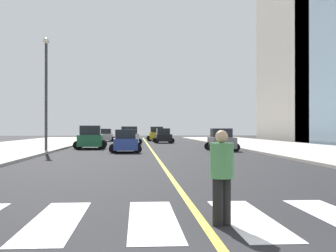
{
  "coord_description": "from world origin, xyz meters",
  "views": [
    {
      "loc": [
        -1.21,
        -4.57,
        1.71
      ],
      "look_at": [
        1.5,
        34.56,
        1.95
      ],
      "focal_mm": 48.67,
      "sensor_mm": 36.0,
      "label": 1
    }
  ],
  "objects_px": {
    "car_white_nearest": "(129,136)",
    "street_lamp": "(46,85)",
    "car_silver_fifth": "(106,135)",
    "car_gray_seventh": "(221,140)",
    "car_yellow_fourth": "(157,134)",
    "car_blue_third": "(125,142)",
    "car_green_second": "(91,138)",
    "car_black_sixth": "(163,136)",
    "pedestrian_crossing": "(222,173)"
  },
  "relations": [
    {
      "from": "car_silver_fifth",
      "to": "car_gray_seventh",
      "type": "bearing_deg",
      "value": -68.58
    },
    {
      "from": "car_black_sixth",
      "to": "pedestrian_crossing",
      "type": "xyz_separation_m",
      "value": [
        -1.69,
        -46.47,
        0.11
      ]
    },
    {
      "from": "car_green_second",
      "to": "car_black_sixth",
      "type": "distance_m",
      "value": 16.81
    },
    {
      "from": "pedestrian_crossing",
      "to": "car_white_nearest",
      "type": "bearing_deg",
      "value": -116.16
    },
    {
      "from": "car_silver_fifth",
      "to": "car_black_sixth",
      "type": "bearing_deg",
      "value": -47.34
    },
    {
      "from": "car_green_second",
      "to": "car_silver_fifth",
      "type": "relative_size",
      "value": 1.18
    },
    {
      "from": "car_silver_fifth",
      "to": "street_lamp",
      "type": "relative_size",
      "value": 0.47
    },
    {
      "from": "car_blue_third",
      "to": "car_silver_fifth",
      "type": "distance_m",
      "value": 29.66
    },
    {
      "from": "car_green_second",
      "to": "car_black_sixth",
      "type": "height_order",
      "value": "car_green_second"
    },
    {
      "from": "car_silver_fifth",
      "to": "car_gray_seventh",
      "type": "distance_m",
      "value": 29.46
    },
    {
      "from": "pedestrian_crossing",
      "to": "car_gray_seventh",
      "type": "bearing_deg",
      "value": -130.04
    },
    {
      "from": "car_white_nearest",
      "to": "pedestrian_crossing",
      "type": "distance_m",
      "value": 41.24
    },
    {
      "from": "car_gray_seventh",
      "to": "pedestrian_crossing",
      "type": "bearing_deg",
      "value": 81.38
    },
    {
      "from": "car_white_nearest",
      "to": "car_silver_fifth",
      "type": "relative_size",
      "value": 1.16
    },
    {
      "from": "car_yellow_fourth",
      "to": "car_green_second",
      "type": "bearing_deg",
      "value": 74.72
    },
    {
      "from": "car_white_nearest",
      "to": "car_yellow_fourth",
      "type": "height_order",
      "value": "car_yellow_fourth"
    },
    {
      "from": "car_white_nearest",
      "to": "car_blue_third",
      "type": "distance_m",
      "value": 16.18
    },
    {
      "from": "car_green_second",
      "to": "car_yellow_fourth",
      "type": "relative_size",
      "value": 1.0
    },
    {
      "from": "car_white_nearest",
      "to": "car_black_sixth",
      "type": "height_order",
      "value": "car_white_nearest"
    },
    {
      "from": "car_blue_third",
      "to": "street_lamp",
      "type": "distance_m",
      "value": 7.08
    },
    {
      "from": "car_white_nearest",
      "to": "car_blue_third",
      "type": "relative_size",
      "value": 1.17
    },
    {
      "from": "car_silver_fifth",
      "to": "pedestrian_crossing",
      "type": "height_order",
      "value": "car_silver_fifth"
    },
    {
      "from": "car_green_second",
      "to": "car_yellow_fourth",
      "type": "bearing_deg",
      "value": 72.24
    },
    {
      "from": "pedestrian_crossing",
      "to": "street_lamp",
      "type": "xyz_separation_m",
      "value": [
        -8.06,
        25.52,
        3.98
      ]
    },
    {
      "from": "car_yellow_fourth",
      "to": "street_lamp",
      "type": "height_order",
      "value": "street_lamp"
    },
    {
      "from": "pedestrian_crossing",
      "to": "car_green_second",
      "type": "bearing_deg",
      "value": -109.53
    },
    {
      "from": "car_gray_seventh",
      "to": "car_silver_fifth",
      "type": "bearing_deg",
      "value": -66.5
    },
    {
      "from": "car_black_sixth",
      "to": "street_lamp",
      "type": "distance_m",
      "value": 23.47
    },
    {
      "from": "car_white_nearest",
      "to": "car_gray_seventh",
      "type": "distance_m",
      "value": 15.96
    },
    {
      "from": "car_silver_fifth",
      "to": "car_gray_seventh",
      "type": "height_order",
      "value": "car_gray_seventh"
    },
    {
      "from": "car_green_second",
      "to": "pedestrian_crossing",
      "type": "relative_size",
      "value": 2.67
    },
    {
      "from": "car_green_second",
      "to": "car_silver_fifth",
      "type": "bearing_deg",
      "value": 88.16
    },
    {
      "from": "car_green_second",
      "to": "street_lamp",
      "type": "relative_size",
      "value": 0.55
    },
    {
      "from": "car_blue_third",
      "to": "car_yellow_fourth",
      "type": "xyz_separation_m",
      "value": [
        3.64,
        30.86,
        0.16
      ]
    },
    {
      "from": "car_blue_third",
      "to": "car_white_nearest",
      "type": "bearing_deg",
      "value": 87.15
    },
    {
      "from": "car_silver_fifth",
      "to": "car_black_sixth",
      "type": "height_order",
      "value": "car_black_sixth"
    },
    {
      "from": "street_lamp",
      "to": "car_yellow_fourth",
      "type": "bearing_deg",
      "value": 72.86
    },
    {
      "from": "car_silver_fifth",
      "to": "pedestrian_crossing",
      "type": "distance_m",
      "value": 54.76
    },
    {
      "from": "car_blue_third",
      "to": "street_lamp",
      "type": "bearing_deg",
      "value": 172.0
    },
    {
      "from": "car_black_sixth",
      "to": "car_blue_third",
      "type": "bearing_deg",
      "value": 77.95
    },
    {
      "from": "car_yellow_fourth",
      "to": "street_lamp",
      "type": "relative_size",
      "value": 0.55
    },
    {
      "from": "car_silver_fifth",
      "to": "street_lamp",
      "type": "height_order",
      "value": "street_lamp"
    },
    {
      "from": "car_gray_seventh",
      "to": "car_green_second",
      "type": "bearing_deg",
      "value": -19.74
    },
    {
      "from": "car_yellow_fourth",
      "to": "car_gray_seventh",
      "type": "distance_m",
      "value": 29.06
    },
    {
      "from": "pedestrian_crossing",
      "to": "street_lamp",
      "type": "distance_m",
      "value": 27.05
    },
    {
      "from": "car_green_second",
      "to": "car_silver_fifth",
      "type": "xyz_separation_m",
      "value": [
        -0.26,
        23.22,
        -0.12
      ]
    },
    {
      "from": "car_yellow_fourth",
      "to": "pedestrian_crossing",
      "type": "relative_size",
      "value": 2.66
    },
    {
      "from": "car_white_nearest",
      "to": "street_lamp",
      "type": "xyz_separation_m",
      "value": [
        -5.74,
        -15.66,
        4.0
      ]
    },
    {
      "from": "car_silver_fifth",
      "to": "street_lamp",
      "type": "bearing_deg",
      "value": -94.72
    },
    {
      "from": "car_yellow_fourth",
      "to": "car_silver_fifth",
      "type": "xyz_separation_m",
      "value": [
        -6.98,
        -1.39,
        -0.14
      ]
    }
  ]
}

